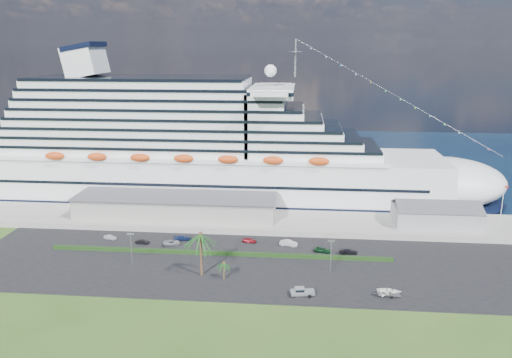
# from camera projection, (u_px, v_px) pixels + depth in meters

# --- Properties ---
(ground) EXTENTS (420.00, 420.00, 0.00)m
(ground) POSITION_uv_depth(u_px,v_px,m) (242.00, 286.00, 111.90)
(ground) COLOR #2A4F1A
(ground) RESTS_ON ground
(asphalt_lot) EXTENTS (140.00, 38.00, 0.12)m
(asphalt_lot) POSITION_uv_depth(u_px,v_px,m) (247.00, 264.00, 122.45)
(asphalt_lot) COLOR black
(asphalt_lot) RESTS_ON ground
(wharf) EXTENTS (240.00, 20.00, 1.80)m
(wharf) POSITION_uv_depth(u_px,v_px,m) (258.00, 221.00, 150.10)
(wharf) COLOR gray
(wharf) RESTS_ON ground
(water) EXTENTS (420.00, 160.00, 0.02)m
(water) POSITION_uv_depth(u_px,v_px,m) (274.00, 158.00, 236.82)
(water) COLOR black
(water) RESTS_ON ground
(cruise_ship) EXTENTS (191.00, 38.00, 54.00)m
(cruise_ship) POSITION_uv_depth(u_px,v_px,m) (201.00, 152.00, 170.91)
(cruise_ship) COLOR silver
(cruise_ship) RESTS_ON ground
(terminal_building) EXTENTS (61.00, 15.00, 6.30)m
(terminal_building) POSITION_uv_depth(u_px,v_px,m) (176.00, 206.00, 151.21)
(terminal_building) COLOR gray
(terminal_building) RESTS_ON wharf
(port_shed) EXTENTS (24.00, 12.31, 7.37)m
(port_shed) POSITION_uv_depth(u_px,v_px,m) (436.00, 215.00, 144.62)
(port_shed) COLOR gray
(port_shed) RESTS_ON wharf
(flagpole) EXTENTS (1.08, 0.16, 12.00)m
(flagpole) POSITION_uv_depth(u_px,v_px,m) (502.00, 204.00, 142.02)
(flagpole) COLOR silver
(flagpole) RESTS_ON wharf
(hedge) EXTENTS (88.00, 1.10, 0.90)m
(hedge) POSITION_uv_depth(u_px,v_px,m) (219.00, 253.00, 127.82)
(hedge) COLOR black
(hedge) RESTS_ON asphalt_lot
(lamp_post_left) EXTENTS (1.60, 0.35, 8.27)m
(lamp_post_left) POSITION_uv_depth(u_px,v_px,m) (131.00, 245.00, 120.64)
(lamp_post_left) COLOR gray
(lamp_post_left) RESTS_ON asphalt_lot
(lamp_post_right) EXTENTS (1.60, 0.35, 8.27)m
(lamp_post_right) POSITION_uv_depth(u_px,v_px,m) (331.00, 252.00, 116.43)
(lamp_post_right) COLOR gray
(lamp_post_right) RESTS_ON asphalt_lot
(palm_tall) EXTENTS (8.82, 8.82, 11.13)m
(palm_tall) POSITION_uv_depth(u_px,v_px,m) (201.00, 239.00, 114.20)
(palm_tall) COLOR #47301E
(palm_tall) RESTS_ON ground
(palm_short) EXTENTS (3.53, 3.53, 4.56)m
(palm_short) POSITION_uv_depth(u_px,v_px,m) (224.00, 265.00, 113.73)
(palm_short) COLOR #47301E
(palm_short) RESTS_ON ground
(parked_car_0) EXTENTS (3.93, 2.28, 1.26)m
(parked_car_0) POSITION_uv_depth(u_px,v_px,m) (110.00, 237.00, 138.02)
(parked_car_0) COLOR silver
(parked_car_0) RESTS_ON asphalt_lot
(parked_car_1) EXTENTS (3.80, 1.60, 1.22)m
(parked_car_1) POSITION_uv_depth(u_px,v_px,m) (142.00, 242.00, 134.73)
(parked_car_1) COLOR black
(parked_car_1) RESTS_ON asphalt_lot
(parked_car_2) EXTENTS (4.97, 3.16, 1.28)m
(parked_car_2) POSITION_uv_depth(u_px,v_px,m) (172.00, 243.00, 134.08)
(parked_car_2) COLOR #A5A8AE
(parked_car_2) RESTS_ON asphalt_lot
(parked_car_3) EXTENTS (5.01, 3.01, 1.36)m
(parked_car_3) POSITION_uv_depth(u_px,v_px,m) (182.00, 238.00, 137.20)
(parked_car_3) COLOR #16244F
(parked_car_3) RESTS_ON asphalt_lot
(parked_car_4) EXTENTS (3.99, 2.02, 1.30)m
(parked_car_4) POSITION_uv_depth(u_px,v_px,m) (249.00, 240.00, 135.69)
(parked_car_4) COLOR maroon
(parked_car_4) RESTS_ON asphalt_lot
(parked_car_5) EXTENTS (4.98, 2.47, 1.57)m
(parked_car_5) POSITION_uv_depth(u_px,v_px,m) (289.00, 243.00, 133.40)
(parked_car_5) COLOR silver
(parked_car_5) RESTS_ON asphalt_lot
(parked_car_6) EXTENTS (4.78, 2.92, 1.24)m
(parked_car_6) POSITION_uv_depth(u_px,v_px,m) (322.00, 250.00, 129.41)
(parked_car_6) COLOR #0C3317
(parked_car_6) RESTS_ON asphalt_lot
(parked_car_7) EXTENTS (4.97, 2.36, 1.40)m
(parked_car_7) POSITION_uv_depth(u_px,v_px,m) (348.00, 251.00, 128.41)
(parked_car_7) COLOR black
(parked_car_7) RESTS_ON asphalt_lot
(pickup_truck) EXTENTS (5.42, 2.65, 1.83)m
(pickup_truck) POSITION_uv_depth(u_px,v_px,m) (302.00, 292.00, 106.87)
(pickup_truck) COLOR black
(pickup_truck) RESTS_ON asphalt_lot
(boat_trailer) EXTENTS (5.97, 3.82, 1.72)m
(boat_trailer) POSITION_uv_depth(u_px,v_px,m) (389.00, 292.00, 106.49)
(boat_trailer) COLOR gray
(boat_trailer) RESTS_ON asphalt_lot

